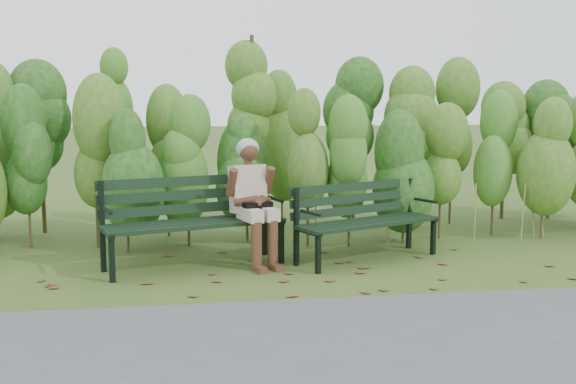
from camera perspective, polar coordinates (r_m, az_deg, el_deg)
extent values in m
plane|color=#37531C|center=(6.61, 0.45, -6.86)|extent=(80.00, 80.00, 0.00)
cube|color=#474749|center=(4.55, 4.91, -13.66)|extent=(60.00, 2.50, 0.01)
cylinder|color=#47381E|center=(7.92, -21.21, -2.00)|extent=(0.03, 0.03, 0.80)
ellipsoid|color=#456E25|center=(7.84, -21.44, 2.62)|extent=(0.64, 0.64, 1.44)
cylinder|color=#47381E|center=(7.81, -16.83, -1.94)|extent=(0.03, 0.03, 0.80)
ellipsoid|color=#456E25|center=(7.73, -17.01, 2.75)|extent=(0.64, 0.64, 1.44)
cylinder|color=#47381E|center=(7.74, -12.34, -1.87)|extent=(0.03, 0.03, 0.80)
ellipsoid|color=#456E25|center=(7.66, -12.48, 2.86)|extent=(0.64, 0.64, 1.44)
cylinder|color=#47381E|center=(7.72, -7.81, -1.78)|extent=(0.03, 0.03, 0.80)
ellipsoid|color=#456E25|center=(7.65, -7.89, 2.96)|extent=(0.64, 0.64, 1.44)
cylinder|color=#47381E|center=(7.75, -3.28, -1.68)|extent=(0.03, 0.03, 0.80)
ellipsoid|color=#456E25|center=(7.68, -3.32, 3.04)|extent=(0.64, 0.64, 1.44)
cylinder|color=#47381E|center=(7.83, 1.18, -1.58)|extent=(0.03, 0.03, 0.80)
ellipsoid|color=#456E25|center=(7.76, 1.20, 3.09)|extent=(0.64, 0.64, 1.44)
cylinder|color=#47381E|center=(7.96, 5.53, -1.47)|extent=(0.03, 0.03, 0.80)
ellipsoid|color=#456E25|center=(7.88, 5.59, 3.13)|extent=(0.64, 0.64, 1.44)
cylinder|color=#47381E|center=(8.13, 9.72, -1.35)|extent=(0.03, 0.03, 0.80)
ellipsoid|color=#456E25|center=(8.05, 9.82, 3.15)|extent=(0.64, 0.64, 1.44)
cylinder|color=#47381E|center=(8.34, 13.72, -1.23)|extent=(0.03, 0.03, 0.80)
ellipsoid|color=#456E25|center=(8.27, 13.86, 3.16)|extent=(0.64, 0.64, 1.44)
cylinder|color=#47381E|center=(8.59, 17.50, -1.12)|extent=(0.03, 0.03, 0.80)
ellipsoid|color=#456E25|center=(8.52, 17.67, 3.14)|extent=(0.64, 0.64, 1.44)
cylinder|color=#47381E|center=(8.87, 21.06, -1.00)|extent=(0.03, 0.03, 0.80)
ellipsoid|color=#456E25|center=(8.80, 21.25, 3.12)|extent=(0.64, 0.64, 1.44)
cylinder|color=#47381E|center=(8.85, -19.45, 0.04)|extent=(0.04, 0.04, 1.10)
ellipsoid|color=#114815|center=(8.79, -19.70, 5.73)|extent=(0.70, 0.70, 1.98)
cylinder|color=#47381E|center=(8.74, -14.50, 0.14)|extent=(0.04, 0.04, 1.10)
ellipsoid|color=#114815|center=(8.67, -14.69, 5.91)|extent=(0.70, 0.70, 1.98)
cylinder|color=#47381E|center=(8.69, -9.46, 0.24)|extent=(0.04, 0.04, 1.10)
ellipsoid|color=#114815|center=(8.62, -9.59, 6.04)|extent=(0.70, 0.70, 1.98)
cylinder|color=#47381E|center=(8.71, -4.40, 0.34)|extent=(0.04, 0.04, 1.10)
ellipsoid|color=#114815|center=(8.64, -4.46, 6.13)|extent=(0.70, 0.70, 1.98)
cylinder|color=#47381E|center=(8.80, 0.59, 0.43)|extent=(0.04, 0.04, 1.10)
ellipsoid|color=#114815|center=(8.73, 0.60, 6.17)|extent=(0.70, 0.70, 1.98)
cylinder|color=#47381E|center=(8.95, 5.45, 0.52)|extent=(0.04, 0.04, 1.10)
ellipsoid|color=#114815|center=(8.89, 5.52, 6.16)|extent=(0.70, 0.70, 1.98)
cylinder|color=#47381E|center=(9.17, 10.11, 0.60)|extent=(0.04, 0.04, 1.10)
ellipsoid|color=#114815|center=(9.10, 10.24, 6.11)|extent=(0.70, 0.70, 1.98)
cylinder|color=#47381E|center=(9.44, 14.53, 0.68)|extent=(0.04, 0.04, 1.10)
ellipsoid|color=#114815|center=(9.38, 14.71, 6.02)|extent=(0.70, 0.70, 1.98)
cylinder|color=#47381E|center=(9.77, 18.68, 0.75)|extent=(0.04, 0.04, 1.10)
ellipsoid|color=#114815|center=(9.71, 18.91, 5.91)|extent=(0.70, 0.70, 1.98)
cylinder|color=#47381E|center=(10.14, 22.55, 0.80)|extent=(0.04, 0.04, 1.10)
ellipsoid|color=#114815|center=(10.08, 22.81, 5.77)|extent=(0.70, 0.70, 1.98)
cube|color=brown|center=(6.28, -4.98, -7.64)|extent=(0.11, 0.11, 0.01)
cube|color=brown|center=(7.02, -4.38, -6.00)|extent=(0.11, 0.11, 0.01)
cube|color=brown|center=(7.26, -13.33, -5.73)|extent=(0.11, 0.11, 0.01)
cube|color=brown|center=(6.80, -1.87, -6.42)|extent=(0.10, 0.08, 0.01)
cube|color=brown|center=(6.99, -8.17, -6.12)|extent=(0.09, 0.11, 0.01)
cube|color=brown|center=(7.21, 18.32, -6.00)|extent=(0.10, 0.11, 0.01)
cube|color=brown|center=(6.80, 15.13, -6.69)|extent=(0.09, 0.08, 0.01)
cube|color=brown|center=(7.94, 13.06, -4.56)|extent=(0.09, 0.10, 0.01)
cube|color=brown|center=(7.33, 10.15, -5.50)|extent=(0.10, 0.11, 0.01)
cube|color=brown|center=(7.20, 18.87, -6.05)|extent=(0.11, 0.11, 0.01)
cube|color=brown|center=(7.11, 16.33, -6.10)|extent=(0.09, 0.07, 0.01)
cube|color=brown|center=(7.56, 16.60, -5.30)|extent=(0.09, 0.10, 0.01)
cube|color=brown|center=(5.63, -16.84, -9.75)|extent=(0.11, 0.11, 0.01)
cube|color=brown|center=(7.70, 8.43, -4.84)|extent=(0.11, 0.10, 0.01)
cube|color=brown|center=(7.08, -7.63, -5.92)|extent=(0.09, 0.10, 0.01)
cube|color=brown|center=(6.62, 21.05, -7.34)|extent=(0.11, 0.10, 0.01)
cube|color=brown|center=(7.21, 15.56, -5.89)|extent=(0.08, 0.10, 0.01)
cube|color=brown|center=(7.14, 17.28, -6.09)|extent=(0.11, 0.11, 0.01)
cube|color=brown|center=(7.65, 4.35, -4.85)|extent=(0.11, 0.10, 0.01)
cube|color=brown|center=(6.31, -5.21, -7.58)|extent=(0.11, 0.10, 0.01)
cube|color=brown|center=(7.09, 22.42, -6.42)|extent=(0.11, 0.10, 0.01)
cube|color=brown|center=(6.03, 11.16, -8.41)|extent=(0.11, 0.11, 0.01)
cube|color=brown|center=(6.29, 18.05, -7.97)|extent=(0.10, 0.08, 0.01)
cube|color=brown|center=(6.40, -0.31, -7.31)|extent=(0.11, 0.11, 0.01)
cube|color=brown|center=(6.41, 7.12, -7.35)|extent=(0.11, 0.11, 0.01)
cube|color=brown|center=(8.31, 19.40, -4.26)|extent=(0.11, 0.11, 0.01)
cube|color=brown|center=(7.01, 17.64, -6.35)|extent=(0.11, 0.11, 0.01)
cube|color=brown|center=(7.24, 22.67, -6.16)|extent=(0.11, 0.11, 0.01)
cube|color=brown|center=(6.88, -12.66, -6.44)|extent=(0.09, 0.07, 0.01)
cube|color=brown|center=(6.24, -23.17, -8.34)|extent=(0.10, 0.08, 0.01)
cube|color=brown|center=(5.85, 14.45, -9.02)|extent=(0.11, 0.11, 0.01)
cube|color=brown|center=(6.68, -14.18, -6.91)|extent=(0.07, 0.09, 0.01)
cube|color=black|center=(6.61, -7.43, -2.93)|extent=(1.75, 0.64, 0.04)
cube|color=black|center=(6.72, -7.76, -2.75)|extent=(1.75, 0.64, 0.04)
cube|color=black|center=(6.84, -8.09, -2.58)|extent=(1.75, 0.64, 0.04)
cube|color=black|center=(6.96, -8.40, -2.41)|extent=(1.75, 0.64, 0.04)
cube|color=black|center=(7.03, -8.65, -1.40)|extent=(1.74, 0.59, 0.11)
cube|color=black|center=(7.02, -8.71, -0.26)|extent=(1.74, 0.59, 0.11)
cube|color=black|center=(7.02, -8.76, 0.89)|extent=(1.74, 0.59, 0.11)
cube|color=black|center=(6.43, -14.69, -5.46)|extent=(0.06, 0.06, 0.45)
cube|color=black|center=(6.80, -15.46, -2.84)|extent=(0.06, 0.06, 0.90)
cube|color=black|center=(6.58, -15.09, -3.35)|extent=(0.20, 0.49, 0.04)
cylinder|color=black|center=(6.49, -15.08, -1.52)|extent=(0.15, 0.37, 0.04)
cube|color=black|center=(6.95, -0.59, -4.23)|extent=(0.06, 0.06, 0.45)
cube|color=black|center=(7.29, -2.03, -1.86)|extent=(0.06, 0.06, 0.90)
cube|color=black|center=(7.09, -1.28, -2.30)|extent=(0.20, 0.49, 0.04)
cylinder|color=black|center=(7.01, -1.12, -0.59)|extent=(0.15, 0.37, 0.04)
cube|color=black|center=(6.97, 7.69, -2.79)|extent=(1.51, 0.75, 0.04)
cube|color=black|center=(7.05, 7.10, -2.65)|extent=(1.51, 0.75, 0.04)
cube|color=black|center=(7.14, 6.53, -2.52)|extent=(1.51, 0.75, 0.04)
cube|color=black|center=(7.22, 5.97, -2.39)|extent=(1.51, 0.75, 0.04)
cube|color=black|center=(7.27, 5.58, -1.54)|extent=(1.49, 0.70, 0.09)
cube|color=black|center=(7.26, 5.52, -0.55)|extent=(1.49, 0.70, 0.09)
cube|color=black|center=(7.26, 5.47, 0.44)|extent=(1.49, 0.70, 0.09)
cube|color=black|center=(6.54, 2.56, -5.21)|extent=(0.06, 0.06, 0.40)
cube|color=black|center=(6.81, 0.71, -2.97)|extent=(0.06, 0.06, 0.80)
cube|color=black|center=(6.65, 1.69, -3.39)|extent=(0.22, 0.43, 0.04)
cylinder|color=black|center=(6.58, 1.91, -1.78)|extent=(0.17, 0.32, 0.03)
cube|color=black|center=(7.51, 12.19, -3.69)|extent=(0.06, 0.06, 0.40)
cube|color=black|center=(7.75, 10.24, -1.79)|extent=(0.06, 0.06, 0.80)
cube|color=black|center=(7.60, 11.28, -2.13)|extent=(0.22, 0.43, 0.04)
cylinder|color=black|center=(7.54, 11.56, -0.71)|extent=(0.17, 0.32, 0.03)
cube|color=#BCA494|center=(6.75, -3.25, -1.89)|extent=(0.25, 0.43, 0.13)
cube|color=#BCA494|center=(6.82, -1.88, -1.78)|extent=(0.25, 0.43, 0.13)
cylinder|color=#502E1D|center=(6.65, -2.68, -4.60)|extent=(0.13, 0.13, 0.49)
cylinder|color=#502E1D|center=(6.72, -1.30, -4.47)|extent=(0.13, 0.13, 0.49)
cube|color=#502E1D|center=(6.63, -2.40, -6.55)|extent=(0.14, 0.21, 0.06)
cube|color=#502E1D|center=(6.70, -1.01, -6.39)|extent=(0.14, 0.21, 0.06)
cube|color=#BCA494|center=(6.99, -3.43, 0.30)|extent=(0.41, 0.34, 0.51)
cylinder|color=#502E1D|center=(6.94, -3.38, 2.45)|extent=(0.09, 0.09, 0.10)
sphere|color=#502E1D|center=(6.93, -3.36, 3.49)|extent=(0.21, 0.21, 0.21)
ellipsoid|color=gray|center=(6.95, -3.44, 3.70)|extent=(0.24, 0.22, 0.21)
cylinder|color=#502E1D|center=(6.83, -4.78, 0.82)|extent=(0.14, 0.22, 0.30)
cylinder|color=#502E1D|center=(6.99, -1.63, 1.00)|extent=(0.14, 0.22, 0.30)
cylinder|color=#502E1D|center=(6.78, -3.56, -0.77)|extent=(0.26, 0.22, 0.13)
cylinder|color=#502E1D|center=(6.86, -1.97, -0.66)|extent=(0.17, 0.28, 0.13)
sphere|color=#502E1D|center=(6.77, -2.57, -0.94)|extent=(0.11, 0.11, 0.11)
cube|color=black|center=(6.79, -2.60, -1.50)|extent=(0.31, 0.20, 0.16)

